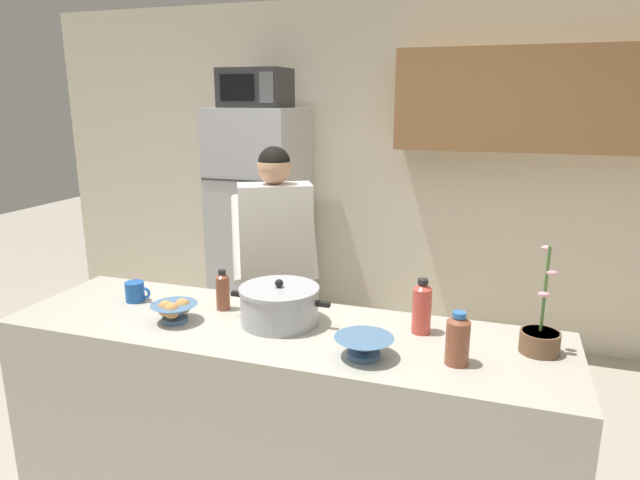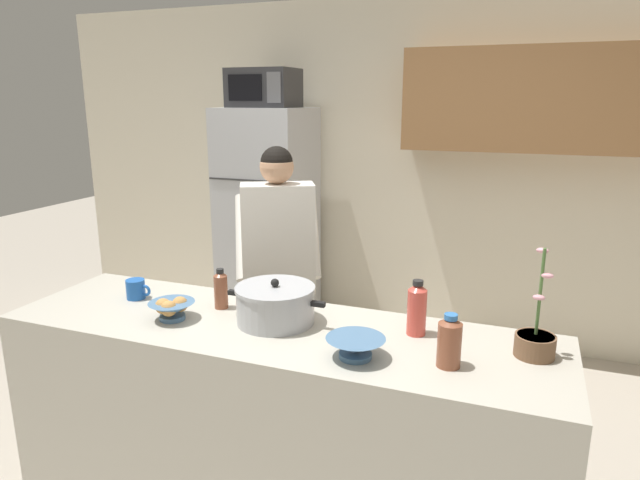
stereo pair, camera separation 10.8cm
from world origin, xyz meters
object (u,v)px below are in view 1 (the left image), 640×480
microwave (255,88)px  bottle_far_corner (223,290)px  cooking_pot (280,305)px  coffee_mug (135,292)px  empty_bowl (364,346)px  person_near_pot (276,254)px  bottle_near_edge (422,307)px  potted_orchid (540,338)px  refrigerator (260,225)px  bread_bowl (174,311)px  bottle_mid_counter (458,339)px

microwave → bottle_far_corner: (0.60, -1.72, -0.93)m
microwave → cooking_pot: bearing=-62.9°
microwave → coffee_mug: (0.15, -1.76, -0.97)m
coffee_mug → empty_bowl: size_ratio=0.58×
person_near_pot → bottle_near_edge: person_near_pot is taller
bottle_far_corner → potted_orchid: bearing=-0.8°
refrigerator → bottle_far_corner: size_ratio=9.48×
bottle_far_corner → bread_bowl: bearing=-122.8°
cooking_pot → bottle_far_corner: size_ratio=2.41×
microwave → potted_orchid: 2.79m
bread_bowl → bottle_far_corner: size_ratio=1.07×
microwave → bottle_near_edge: size_ratio=2.06×
bread_bowl → empty_bowl: size_ratio=0.90×
bottle_near_edge → cooking_pot: bearing=-171.5°
microwave → person_near_pot: (0.58, -1.04, -0.94)m
bottle_mid_counter → bottle_far_corner: 1.09m
bottle_far_corner → person_near_pot: bearing=92.0°
bottle_far_corner → empty_bowl: bearing=-20.3°
bottle_far_corner → potted_orchid: 1.36m
empty_bowl → potted_orchid: 0.68m
cooking_pot → bottle_mid_counter: size_ratio=2.26×
bottle_near_edge → bottle_mid_counter: 0.29m
person_near_pot → coffee_mug: bearing=-120.6°
microwave → bottle_mid_counter: size_ratio=2.38×
person_near_pot → potted_orchid: 1.55m
person_near_pot → potted_orchid: bearing=-26.8°
microwave → bottle_near_edge: (1.51, -1.69, -0.91)m
bottle_mid_counter → person_near_pot: bearing=140.6°
bottle_mid_counter → bottle_far_corner: bearing=168.6°
cooking_pot → bottle_near_edge: (0.60, 0.09, 0.03)m
refrigerator → bread_bowl: (0.47, -1.94, 0.07)m
bread_bowl → empty_bowl: bearing=-4.6°
refrigerator → potted_orchid: 2.64m
person_near_pot → bread_bowl: 0.89m
bottle_near_edge → bottle_mid_counter: bottle_near_edge is taller
empty_bowl → bottle_near_edge: bearing=60.2°
bottle_mid_counter → potted_orchid: (0.29, 0.20, -0.04)m
potted_orchid → microwave: bearing=138.6°
refrigerator → potted_orchid: refrigerator is taller
empty_bowl → coffee_mug: bearing=168.9°
empty_bowl → bottle_near_edge: bottle_near_edge is taller
cooking_pot → bread_bowl: bearing=-162.6°
bottle_far_corner → microwave: bearing=109.3°
bread_bowl → potted_orchid: size_ratio=0.48×
cooking_pot → bottle_far_corner: (-0.31, 0.06, 0.01)m
refrigerator → potted_orchid: size_ratio=4.22×
refrigerator → person_near_pot: size_ratio=1.11×
cooking_pot → bottle_mid_counter: (0.76, -0.15, 0.02)m
microwave → bottle_far_corner: 2.04m
person_near_pot → microwave: bearing=119.2°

